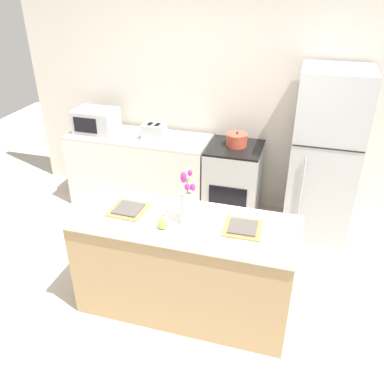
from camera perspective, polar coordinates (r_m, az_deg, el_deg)
The scene contains 13 objects.
ground_plane at distance 3.74m, azimuth -1.12°, elevation -15.87°, with size 10.00×10.00×0.00m, color beige.
back_wall at distance 4.77m, azimuth 6.07°, elevation 13.20°, with size 5.20×0.08×2.70m.
kitchen_island at distance 3.43m, azimuth -1.19°, elevation -10.43°, with size 1.80×0.66×0.92m.
back_counter at distance 5.03m, azimuth -7.30°, elevation 3.01°, with size 1.68×0.60×0.91m.
stove_range at distance 4.72m, azimuth 5.78°, elevation 1.28°, with size 0.60×0.61×0.91m.
refrigerator at distance 4.48m, azimuth 18.10°, elevation 4.77°, with size 0.68×0.67×1.81m.
flower_vase at distance 3.06m, azimuth -0.67°, elevation -1.78°, with size 0.13×0.14×0.44m.
pear_figurine at distance 3.05m, azimuth -4.18°, elevation -4.35°, with size 0.08×0.08×0.13m.
plate_setting_left at distance 3.32m, azimuth -8.92°, elevation -2.44°, with size 0.30×0.30×0.02m.
plate_setting_right at distance 3.08m, azimuth 7.16°, elevation -5.01°, with size 0.30×0.30×0.02m.
toaster at distance 4.72m, azimuth -5.35°, elevation 8.48°, with size 0.28×0.18×0.17m.
cooking_pot at distance 4.53m, azimuth 6.30°, elevation 7.31°, with size 0.24×0.24×0.17m.
microwave at distance 5.03m, azimuth -13.33°, elevation 9.72°, with size 0.48×0.37×0.27m.
Camera 1 is at (0.81, -2.52, 2.65)m, focal length 38.00 mm.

